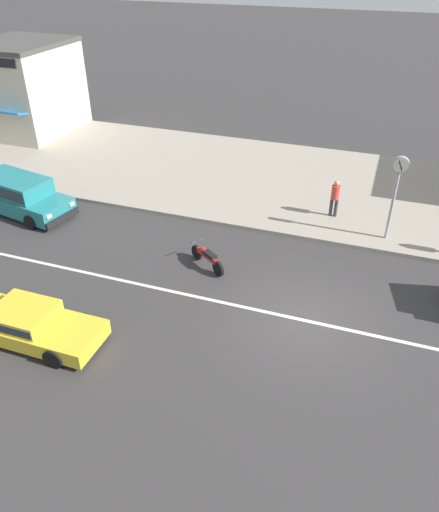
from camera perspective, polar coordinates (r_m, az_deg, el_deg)
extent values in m
plane|color=#383535|center=(15.94, 9.78, -7.29)|extent=(160.00, 160.00, 0.00)
cube|color=silver|center=(15.93, 9.78, -7.28)|extent=(50.40, 0.14, 0.01)
cube|color=#9E9384|center=(24.29, 14.35, 7.24)|extent=(68.00, 10.00, 0.15)
cube|color=teal|center=(23.20, -21.61, 5.86)|extent=(4.81, 2.63, 0.70)
cube|color=teal|center=(23.13, -22.42, 7.54)|extent=(3.32, 2.17, 0.70)
cube|color=#28333D|center=(23.13, -22.42, 7.54)|extent=(3.21, 2.19, 0.45)
cube|color=black|center=(21.64, -17.49, 4.14)|extent=(0.45, 1.77, 0.28)
cube|color=white|center=(21.87, -16.54, 5.70)|extent=(0.12, 0.25, 0.14)
cube|color=white|center=(21.13, -18.92, 4.28)|extent=(0.12, 0.25, 0.14)
cylinder|color=black|center=(22.77, -17.58, 5.57)|extent=(0.63, 0.33, 0.60)
cylinder|color=black|center=(21.80, -20.76, 3.68)|extent=(0.63, 0.33, 0.60)
cylinder|color=black|center=(24.79, -22.17, 6.89)|extent=(0.63, 0.33, 0.60)
cube|color=yellow|center=(15.93, -21.03, -7.51)|extent=(4.59, 1.65, 0.48)
cube|color=yellow|center=(15.69, -21.52, -6.19)|extent=(1.72, 1.48, 0.42)
cube|color=#28333D|center=(15.69, -21.52, -6.19)|extent=(1.65, 1.52, 0.27)
cylinder|color=black|center=(17.26, -23.10, -5.03)|extent=(0.60, 0.22, 0.60)
cylinder|color=black|center=(14.79, -18.42, -11.01)|extent=(0.60, 0.22, 0.60)
cylinder|color=black|center=(15.69, -15.14, -7.42)|extent=(0.60, 0.22, 0.60)
cylinder|color=black|center=(18.43, -2.61, 0.41)|extent=(0.52, 0.40, 0.56)
cylinder|color=black|center=(17.51, -0.15, -1.47)|extent=(0.52, 0.40, 0.56)
cube|color=red|center=(17.85, -1.42, 0.03)|extent=(1.02, 0.75, 0.18)
cube|color=black|center=(17.66, -1.11, 0.17)|extent=(0.63, 0.54, 0.12)
ellipsoid|color=red|center=(17.95, -1.86, 0.67)|extent=(0.47, 0.42, 0.22)
cylinder|color=#232326|center=(18.14, -2.59, 1.70)|extent=(0.34, 0.48, 0.03)
cylinder|color=#9E9EA3|center=(20.00, 19.11, 5.38)|extent=(0.12, 0.12, 2.75)
cylinder|color=#9E9EA3|center=(19.34, 20.00, 9.79)|extent=(0.61, 0.18, 0.61)
cylinder|color=white|center=(19.25, 19.99, 9.69)|extent=(0.54, 0.02, 0.54)
cylinder|color=white|center=(19.43, 20.01, 9.89)|extent=(0.54, 0.02, 0.54)
cube|color=black|center=(19.24, 19.99, 9.68)|extent=(0.16, 0.01, 0.26)
cube|color=black|center=(19.24, 19.99, 9.68)|extent=(0.17, 0.01, 0.42)
cylinder|color=#333338|center=(21.54, 12.63, 5.50)|extent=(0.14, 0.14, 0.79)
cylinder|color=#333338|center=(21.52, 13.16, 5.41)|extent=(0.14, 0.14, 0.79)
cylinder|color=#D63D33|center=(21.23, 13.12, 7.11)|extent=(0.34, 0.34, 0.59)
sphere|color=tan|center=(21.07, 13.26, 8.10)|extent=(0.21, 0.21, 0.21)
cube|color=beige|center=(32.84, -21.24, 17.33)|extent=(4.78, 5.52, 4.79)
cube|color=#474442|center=(32.35, -22.18, 21.58)|extent=(4.87, 5.63, 0.24)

